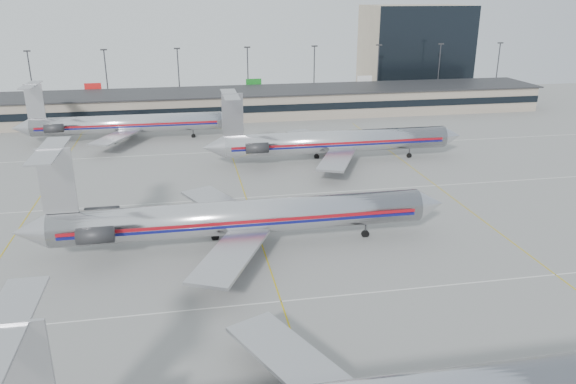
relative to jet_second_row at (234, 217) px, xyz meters
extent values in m
plane|color=gray|center=(3.24, -23.28, -3.84)|extent=(260.00, 260.00, 0.00)
cube|color=silver|center=(3.24, -13.28, -3.83)|extent=(160.00, 0.15, 0.02)
cube|color=gray|center=(3.24, 74.72, -0.84)|extent=(160.00, 16.00, 6.00)
cube|color=black|center=(3.24, 66.62, -0.64)|extent=(160.00, 0.20, 1.60)
cube|color=#2D2D30|center=(3.24, 74.72, 2.26)|extent=(162.00, 17.00, 0.30)
cylinder|color=#38383D|center=(-41.76, 88.72, 3.66)|extent=(0.30, 0.30, 15.00)
cube|color=#2D2D30|center=(-41.76, 88.72, 11.26)|extent=(1.60, 0.40, 0.35)
cylinder|color=#38383D|center=(-23.76, 88.72, 3.66)|extent=(0.30, 0.30, 15.00)
cube|color=#2D2D30|center=(-23.76, 88.72, 11.26)|extent=(1.60, 0.40, 0.35)
cylinder|color=#38383D|center=(-5.76, 88.72, 3.66)|extent=(0.30, 0.30, 15.00)
cube|color=#2D2D30|center=(-5.76, 88.72, 11.26)|extent=(1.60, 0.40, 0.35)
cylinder|color=#38383D|center=(12.24, 88.72, 3.66)|extent=(0.30, 0.30, 15.00)
cube|color=#2D2D30|center=(12.24, 88.72, 11.26)|extent=(1.60, 0.40, 0.35)
cylinder|color=#38383D|center=(30.24, 88.72, 3.66)|extent=(0.30, 0.30, 15.00)
cube|color=#2D2D30|center=(30.24, 88.72, 11.26)|extent=(1.60, 0.40, 0.35)
cylinder|color=#38383D|center=(48.24, 88.72, 3.66)|extent=(0.30, 0.30, 15.00)
cube|color=#2D2D30|center=(48.24, 88.72, 11.26)|extent=(1.60, 0.40, 0.35)
cylinder|color=#38383D|center=(66.24, 88.72, 3.66)|extent=(0.30, 0.30, 15.00)
cube|color=#2D2D30|center=(66.24, 88.72, 11.26)|extent=(1.60, 0.40, 0.35)
cylinder|color=#38383D|center=(84.24, 88.72, 3.66)|extent=(0.30, 0.30, 15.00)
cube|color=#2D2D30|center=(84.24, 88.72, 11.26)|extent=(1.60, 0.40, 0.35)
cube|color=tan|center=(65.24, 104.72, 8.66)|extent=(30.00, 20.00, 25.00)
cube|color=#B6B5BA|center=(1.97, -26.02, -1.32)|extent=(9.38, 13.68, 0.32)
cube|color=#B6B5BA|center=(-14.67, -33.08, 4.99)|extent=(3.43, 0.25, 6.86)
cube|color=#B6B5BA|center=(-14.98, -33.08, 8.22)|extent=(2.42, 10.59, 0.18)
cylinder|color=silver|center=(1.06, 0.00, -0.06)|extent=(43.19, 4.00, 4.00)
cone|color=silver|center=(24.39, 0.00, -0.06)|extent=(3.46, 4.00, 4.00)
cone|color=#B6B5BA|center=(-22.47, 0.00, -0.06)|extent=(3.89, 4.00, 4.00)
cube|color=maroon|center=(1.06, -2.00, 0.10)|extent=(41.03, 0.05, 0.38)
cube|color=#0D0F5B|center=(1.06, -2.00, -0.33)|extent=(41.03, 0.05, 0.30)
cube|color=#B6B5BA|center=(-1.09, 7.56, -1.14)|extent=(10.04, 14.64, 0.35)
cube|color=#B6B5BA|center=(-1.09, -7.56, -1.14)|extent=(10.04, 14.64, 0.35)
cube|color=#B6B5BA|center=(-18.91, 0.00, 5.61)|extent=(3.67, 0.27, 7.34)
cube|color=#B6B5BA|center=(-19.23, 0.00, 9.06)|extent=(2.59, 11.34, 0.19)
cylinder|color=#2D2D30|center=(-15.13, 3.08, 0.27)|extent=(3.89, 1.84, 1.84)
cylinder|color=#2D2D30|center=(-15.13, -3.07, 0.27)|extent=(3.89, 1.84, 1.84)
cylinder|color=#2D2D30|center=(16.18, 0.00, -2.95)|extent=(0.22, 0.22, 1.78)
cylinder|color=#2D2D30|center=(-2.17, -2.59, -2.95)|extent=(0.22, 0.22, 1.78)
cylinder|color=#2D2D30|center=(-2.17, 2.59, -2.95)|extent=(0.22, 0.22, 1.78)
cylinder|color=black|center=(16.18, 0.00, -3.46)|extent=(0.97, 0.32, 0.97)
cylinder|color=silver|center=(21.45, 32.48, -0.15)|extent=(40.02, 3.90, 3.90)
cone|color=silver|center=(43.15, 32.48, -0.15)|extent=(3.37, 3.90, 3.90)
cone|color=#B6B5BA|center=(-0.45, 32.48, -0.15)|extent=(3.79, 3.90, 3.90)
cube|color=maroon|center=(21.45, 30.52, 0.01)|extent=(38.02, 0.05, 0.37)
cube|color=#0D0F5B|center=(21.45, 30.52, -0.42)|extent=(38.02, 0.05, 0.29)
cube|color=#B6B5BA|center=(19.35, 39.85, -1.21)|extent=(9.80, 14.28, 0.34)
cube|color=#B6B5BA|center=(19.35, 25.11, -1.21)|extent=(9.80, 14.28, 0.34)
cube|color=#B6B5BA|center=(3.02, 32.48, 5.38)|extent=(3.58, 0.26, 7.16)
cube|color=#B6B5BA|center=(2.71, 32.48, 8.75)|extent=(2.53, 11.06, 0.19)
cylinder|color=#2D2D30|center=(6.71, 35.48, 0.16)|extent=(3.79, 1.79, 1.79)
cylinder|color=#2D2D30|center=(6.71, 29.48, 0.16)|extent=(3.79, 1.79, 1.79)
cylinder|color=#2D2D30|center=(35.15, 32.48, -2.97)|extent=(0.21, 0.21, 1.74)
cylinder|color=#2D2D30|center=(18.29, 29.95, -2.97)|extent=(0.21, 0.21, 1.74)
cylinder|color=#2D2D30|center=(18.29, 35.01, -2.97)|extent=(0.21, 0.21, 1.74)
cylinder|color=black|center=(35.15, 32.48, -3.47)|extent=(0.95, 0.32, 0.95)
cylinder|color=silver|center=(-16.20, 54.98, -0.39)|extent=(37.48, 3.65, 3.65)
cone|color=silver|center=(4.12, 54.98, -0.39)|extent=(3.16, 3.65, 3.65)
cone|color=#B6B5BA|center=(-36.72, 54.98, -0.39)|extent=(3.55, 3.65, 3.65)
cube|color=maroon|center=(-16.20, 53.15, -0.24)|extent=(35.61, 0.05, 0.35)
cube|color=#0D0F5B|center=(-16.20, 53.15, -0.63)|extent=(35.61, 0.05, 0.28)
cube|color=#B6B5BA|center=(-18.17, 61.89, -1.37)|extent=(9.17, 13.37, 0.32)
cube|color=#B6B5BA|center=(-18.17, 48.08, -1.37)|extent=(9.17, 13.37, 0.32)
cube|color=#B6B5BA|center=(-33.46, 54.98, 4.79)|extent=(3.35, 0.25, 6.71)
cube|color=#B6B5BA|center=(-33.76, 54.98, 7.95)|extent=(2.37, 10.36, 0.18)
cylinder|color=#2D2D30|center=(-30.01, 57.79, -0.09)|extent=(3.55, 1.68, 1.68)
cylinder|color=#2D2D30|center=(-30.01, 52.17, -0.09)|extent=(3.55, 1.68, 1.68)
cylinder|color=#2D2D30|center=(-3.38, 54.98, -3.02)|extent=(0.20, 0.20, 1.63)
cylinder|color=#2D2D30|center=(-19.16, 52.62, -3.02)|extent=(0.20, 0.20, 1.63)
cylinder|color=#2D2D30|center=(-19.16, 57.35, -3.02)|extent=(0.20, 0.20, 1.63)
cylinder|color=black|center=(-3.38, 54.98, -3.49)|extent=(0.89, 0.30, 0.89)
camera|label=1|loc=(-4.96, -60.84, 24.82)|focal=35.00mm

